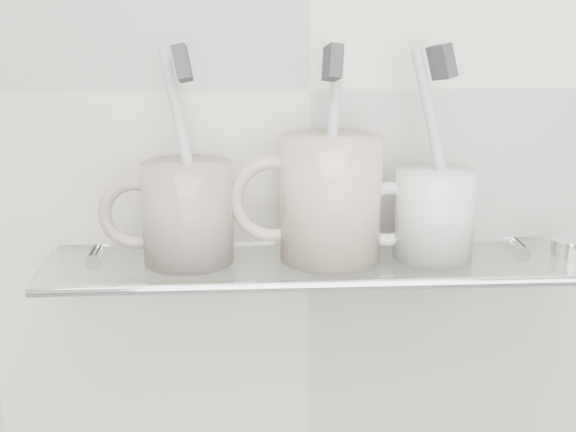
{
  "coord_description": "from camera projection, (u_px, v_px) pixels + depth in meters",
  "views": [
    {
      "loc": [
        -0.07,
        0.33,
        1.34
      ],
      "look_at": [
        -0.02,
        1.04,
        1.14
      ],
      "focal_mm": 50.0,
      "sensor_mm": 36.0,
      "label": 1
    }
  ],
  "objects": [
    {
      "name": "wall_back",
      "position": [
        310.0,
        90.0,
        0.76
      ],
      "size": [
        2.5,
        0.0,
        2.5
      ],
      "primitive_type": "plane",
      "rotation": [
        1.57,
        0.0,
        0.0
      ],
      "color": "beige",
      "rests_on": "ground"
    },
    {
      "name": "shelf_glass",
      "position": [
        314.0,
        264.0,
        0.75
      ],
      "size": [
        0.5,
        0.12,
        0.01
      ],
      "primitive_type": "cube",
      "color": "silver",
      "rests_on": "wall_back"
    },
    {
      "name": "shelf_rail",
      "position": [
        320.0,
        285.0,
        0.69
      ],
      "size": [
        0.5,
        0.01,
        0.01
      ],
      "primitive_type": "cylinder",
      "rotation": [
        0.0,
        1.57,
        0.0
      ],
      "color": "silver",
      "rests_on": "shelf_glass"
    },
    {
      "name": "bracket_left",
      "position": [
        96.0,
        263.0,
        0.78
      ],
      "size": [
        0.02,
        0.03,
        0.02
      ],
      "primitive_type": "cylinder",
      "rotation": [
        1.57,
        0.0,
        0.0
      ],
      "color": "silver",
      "rests_on": "wall_back"
    },
    {
      "name": "bracket_right",
      "position": [
        518.0,
        255.0,
        0.81
      ],
      "size": [
        0.02,
        0.03,
        0.02
      ],
      "primitive_type": "cylinder",
      "rotation": [
        1.57,
        0.0,
        0.0
      ],
      "color": "silver",
      "rests_on": "wall_back"
    },
    {
      "name": "mug_left",
      "position": [
        188.0,
        213.0,
        0.73
      ],
      "size": [
        0.11,
        0.11,
        0.09
      ],
      "primitive_type": "cylinder",
      "rotation": [
        0.0,
        0.0,
        -0.41
      ],
      "color": "silver",
      "rests_on": "shelf_glass"
    },
    {
      "name": "mug_left_handle",
      "position": [
        135.0,
        214.0,
        0.73
      ],
      "size": [
        0.07,
        0.01,
        0.07
      ],
      "primitive_type": "torus",
      "rotation": [
        1.57,
        0.0,
        0.0
      ],
      "color": "silver",
      "rests_on": "mug_left"
    },
    {
      "name": "toothbrush_left",
      "position": [
        186.0,
        154.0,
        0.72
      ],
      "size": [
        0.05,
        0.06,
        0.18
      ],
      "primitive_type": "cylinder",
      "rotation": [
        -0.27,
        -0.2,
        -0.0
      ],
      "color": "beige",
      "rests_on": "mug_left"
    },
    {
      "name": "bristles_left",
      "position": [
        182.0,
        63.0,
        0.69
      ],
      "size": [
        0.02,
        0.03,
        0.04
      ],
      "primitive_type": "cube",
      "rotation": [
        -0.27,
        -0.2,
        -0.0
      ],
      "color": "#35363B",
      "rests_on": "toothbrush_left"
    },
    {
      "name": "mug_center",
      "position": [
        331.0,
        199.0,
        0.74
      ],
      "size": [
        0.1,
        0.1,
        0.12
      ],
      "primitive_type": "cylinder",
      "rotation": [
        0.0,
        0.0,
        0.13
      ],
      "color": "beige",
      "rests_on": "shelf_glass"
    },
    {
      "name": "mug_center_handle",
      "position": [
        273.0,
        199.0,
        0.73
      ],
      "size": [
        0.08,
        0.01,
        0.08
      ],
      "primitive_type": "torus",
      "rotation": [
        1.57,
        0.0,
        0.0
      ],
      "color": "beige",
      "rests_on": "mug_center"
    },
    {
      "name": "toothbrush_center",
      "position": [
        331.0,
        152.0,
        0.72
      ],
      "size": [
        0.03,
        0.07,
        0.19
      ],
      "primitive_type": "cylinder",
      "rotation": [
        -0.27,
        0.15,
        0.2
      ],
      "color": "silver",
      "rests_on": "mug_center"
    },
    {
      "name": "bristles_center",
      "position": [
        333.0,
        62.0,
        0.7
      ],
      "size": [
        0.02,
        0.03,
        0.04
      ],
      "primitive_type": "cube",
      "rotation": [
        -0.27,
        0.15,
        0.2
      ],
      "color": "#35363B",
      "rests_on": "toothbrush_center"
    },
    {
      "name": "mug_right",
      "position": [
        434.0,
        214.0,
        0.75
      ],
      "size": [
        0.09,
        0.09,
        0.08
      ],
      "primitive_type": "cylinder",
      "rotation": [
        0.0,
        0.0,
        -0.26
      ],
      "color": "white",
      "rests_on": "shelf_glass"
    },
    {
      "name": "mug_right_handle",
      "position": [
        388.0,
        214.0,
        0.74
      ],
      "size": [
        0.06,
        0.01,
        0.06
      ],
      "primitive_type": "torus",
      "rotation": [
        1.57,
        0.0,
        0.0
      ],
      "color": "white",
      "rests_on": "mug_right"
    },
    {
      "name": "toothbrush_right",
      "position": [
        437.0,
        151.0,
        0.73
      ],
      "size": [
        0.06,
        0.02,
        0.19
      ],
      "primitive_type": "cylinder",
      "rotation": [
        -0.16,
        -0.19,
        0.54
      ],
      "color": "silver",
      "rests_on": "mug_right"
    },
    {
      "name": "bristles_right",
      "position": [
        442.0,
        62.0,
        0.71
      ],
      "size": [
        0.03,
        0.03,
        0.03
      ],
      "primitive_type": "cube",
      "rotation": [
        -0.16,
        -0.19,
        0.54
      ],
      "color": "#35363B",
      "rests_on": "toothbrush_right"
    },
    {
      "name": "chrome_cap",
      "position": [
        569.0,
        246.0,
        0.76
      ],
      "size": [
        0.03,
        0.03,
        0.01
      ],
      "primitive_type": "cylinder",
      "color": "silver",
      "rests_on": "shelf_glass"
    }
  ]
}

